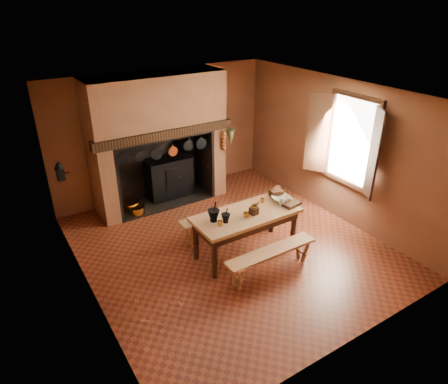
# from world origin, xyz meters

# --- Properties ---
(floor) EXTENTS (5.50, 5.50, 0.00)m
(floor) POSITION_xyz_m (0.00, 0.00, 0.00)
(floor) COLOR brown
(floor) RESTS_ON ground
(ceiling) EXTENTS (5.50, 5.50, 0.00)m
(ceiling) POSITION_xyz_m (0.00, 0.00, 2.80)
(ceiling) COLOR silver
(ceiling) RESTS_ON back_wall
(back_wall) EXTENTS (5.00, 0.02, 2.80)m
(back_wall) POSITION_xyz_m (0.00, 2.75, 1.40)
(back_wall) COLOR brown
(back_wall) RESTS_ON floor
(wall_left) EXTENTS (0.02, 5.50, 2.80)m
(wall_left) POSITION_xyz_m (-2.50, 0.00, 1.40)
(wall_left) COLOR brown
(wall_left) RESTS_ON floor
(wall_right) EXTENTS (0.02, 5.50, 2.80)m
(wall_right) POSITION_xyz_m (2.50, 0.00, 1.40)
(wall_right) COLOR brown
(wall_right) RESTS_ON floor
(wall_front) EXTENTS (5.00, 0.02, 2.80)m
(wall_front) POSITION_xyz_m (0.00, -2.75, 1.40)
(wall_front) COLOR brown
(wall_front) RESTS_ON floor
(chimney_breast) EXTENTS (2.95, 0.96, 2.80)m
(chimney_breast) POSITION_xyz_m (-0.30, 2.31, 1.81)
(chimney_breast) COLOR brown
(chimney_breast) RESTS_ON floor
(iron_range) EXTENTS (1.12, 0.55, 1.60)m
(iron_range) POSITION_xyz_m (-0.04, 2.45, 0.48)
(iron_range) COLOR black
(iron_range) RESTS_ON floor
(hearth_pans) EXTENTS (0.51, 0.62, 0.20)m
(hearth_pans) POSITION_xyz_m (-1.05, 2.22, 0.09)
(hearth_pans) COLOR #BD852B
(hearth_pans) RESTS_ON floor
(hanging_pans) EXTENTS (1.92, 0.29, 0.27)m
(hanging_pans) POSITION_xyz_m (-0.34, 1.81, 1.36)
(hanging_pans) COLOR black
(hanging_pans) RESTS_ON chimney_breast
(onion_string) EXTENTS (0.12, 0.10, 0.46)m
(onion_string) POSITION_xyz_m (1.00, 1.79, 1.33)
(onion_string) COLOR #9E451D
(onion_string) RESTS_ON chimney_breast
(herb_bunch) EXTENTS (0.20, 0.20, 0.35)m
(herb_bunch) POSITION_xyz_m (1.18, 1.79, 1.38)
(herb_bunch) COLOR #515C2B
(herb_bunch) RESTS_ON chimney_breast
(window) EXTENTS (0.39, 1.75, 1.76)m
(window) POSITION_xyz_m (2.35, -0.40, 1.70)
(window) COLOR white
(window) RESTS_ON wall_right
(wall_coffee_mill) EXTENTS (0.23, 0.16, 0.31)m
(wall_coffee_mill) POSITION_xyz_m (-2.42, 1.55, 1.52)
(wall_coffee_mill) COLOR black
(wall_coffee_mill) RESTS_ON wall_left
(work_table) EXTENTS (1.87, 0.83, 0.81)m
(work_table) POSITION_xyz_m (0.13, -0.32, 0.68)
(work_table) COLOR tan
(work_table) RESTS_ON floor
(bench_front) EXTENTS (1.65, 0.29, 0.47)m
(bench_front) POSITION_xyz_m (0.13, -1.03, 0.35)
(bench_front) COLOR tan
(bench_front) RESTS_ON floor
(bench_back) EXTENTS (1.78, 0.31, 0.50)m
(bench_back) POSITION_xyz_m (0.13, 0.40, 0.37)
(bench_back) COLOR tan
(bench_back) RESTS_ON floor
(mortar_large) EXTENTS (0.20, 0.20, 0.35)m
(mortar_large) POSITION_xyz_m (-0.48, -0.24, 0.92)
(mortar_large) COLOR black
(mortar_large) RESTS_ON work_table
(mortar_small) EXTENTS (0.15, 0.15, 0.26)m
(mortar_small) POSITION_xyz_m (-0.34, -0.38, 0.90)
(mortar_small) COLOR black
(mortar_small) RESTS_ON work_table
(coffee_grinder) EXTENTS (0.18, 0.14, 0.20)m
(coffee_grinder) POSITION_xyz_m (0.22, -0.41, 0.89)
(coffee_grinder) COLOR #341C10
(coffee_grinder) RESTS_ON work_table
(brass_mug_a) EXTENTS (0.11, 0.11, 0.09)m
(brass_mug_a) POSITION_xyz_m (-0.47, -0.42, 0.85)
(brass_mug_a) COLOR #BD852B
(brass_mug_a) RESTS_ON work_table
(brass_mug_b) EXTENTS (0.08, 0.08, 0.08)m
(brass_mug_b) POSITION_xyz_m (0.59, -0.15, 0.85)
(brass_mug_b) COLOR #BD852B
(brass_mug_b) RESTS_ON work_table
(mixing_bowl) EXTENTS (0.38, 0.38, 0.08)m
(mixing_bowl) POSITION_xyz_m (0.92, -0.29, 0.85)
(mixing_bowl) COLOR beige
(mixing_bowl) RESTS_ON work_table
(stoneware_crock) EXTENTS (0.15, 0.15, 0.15)m
(stoneware_crock) POSITION_xyz_m (0.26, -0.37, 0.89)
(stoneware_crock) COLOR brown
(stoneware_crock) RESTS_ON work_table
(glass_jar) EXTENTS (0.10, 0.10, 0.15)m
(glass_jar) POSITION_xyz_m (0.82, -0.42, 0.88)
(glass_jar) COLOR beige
(glass_jar) RESTS_ON work_table
(wicker_basket) EXTENTS (0.26, 0.21, 0.23)m
(wicker_basket) POSITION_xyz_m (0.96, -0.09, 0.88)
(wicker_basket) COLOR #4E2B17
(wicker_basket) RESTS_ON work_table
(wooden_tray) EXTENTS (0.36, 0.28, 0.06)m
(wooden_tray) POSITION_xyz_m (0.96, -0.50, 0.84)
(wooden_tray) COLOR #341C10
(wooden_tray) RESTS_ON work_table
(brass_cup) EXTENTS (0.11, 0.11, 0.09)m
(brass_cup) POSITION_xyz_m (0.05, -0.42, 0.85)
(brass_cup) COLOR #BD852B
(brass_cup) RESTS_ON work_table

